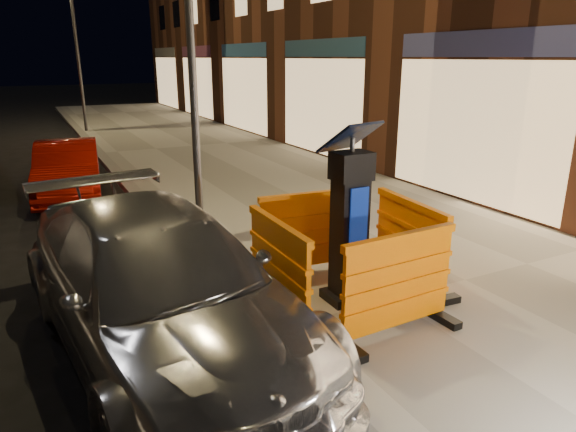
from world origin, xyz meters
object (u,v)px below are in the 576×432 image
barrier_back (310,233)px  car_silver (164,347)px  barrier_kerbside (279,270)px  barrier_bldgside (409,243)px  parking_kiosk (350,220)px  barrier_front (398,285)px  car_red (72,196)px

barrier_back → car_silver: 2.51m
barrier_kerbside → barrier_bldgside: bearing=-89.4°
parking_kiosk → car_silver: parking_kiosk is taller
barrier_kerbside → car_silver: 1.52m
barrier_kerbside → barrier_front: bearing=-134.4°
car_silver → barrier_front: bearing=-33.1°
barrier_front → barrier_kerbside: 1.34m
car_silver → car_red: 7.34m
car_red → parking_kiosk: bearing=-64.6°
parking_kiosk → car_red: 8.03m
barrier_bldgside → car_silver: barrier_bldgside is taller
barrier_kerbside → car_silver: bearing=82.4°
car_silver → parking_kiosk: bearing=-11.2°
car_red → barrier_back: bearing=-62.1°
barrier_back → car_silver: size_ratio=0.29×
barrier_kerbside → car_silver: (-1.32, 0.19, -0.73)m
barrier_bldgside → car_red: size_ratio=0.40×
parking_kiosk → barrier_bldgside: size_ratio=1.40×
parking_kiosk → barrier_bldgside: 1.06m
car_silver → car_red: size_ratio=1.38×
barrier_bldgside → car_red: bearing=29.5°
barrier_kerbside → car_red: barrier_kerbside is taller
barrier_front → barrier_back: same height
car_silver → car_red: car_silver is taller
barrier_front → barrier_back: bearing=87.6°
barrier_back → barrier_kerbside: bearing=-129.4°
parking_kiosk → barrier_front: parking_kiosk is taller
parking_kiosk → car_silver: bearing=177.8°
barrier_bldgside → car_silver: bearing=91.2°
parking_kiosk → car_silver: (-2.27, 0.19, -1.19)m
barrier_back → barrier_bldgside: 1.34m
barrier_bldgside → barrier_back: bearing=49.6°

